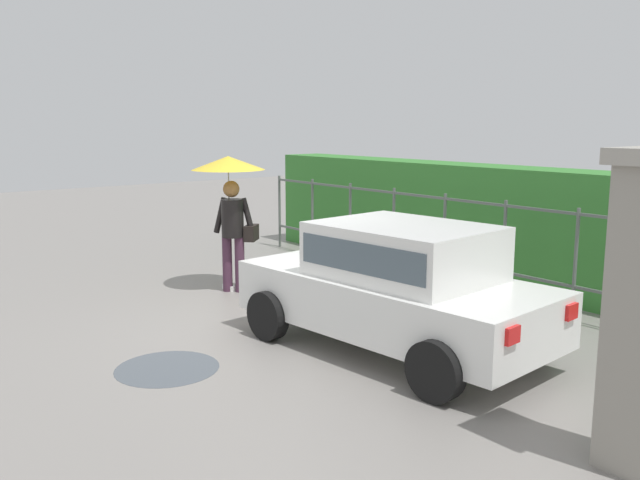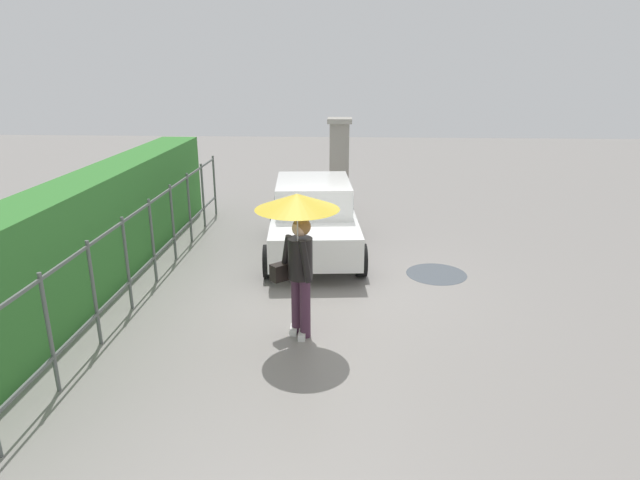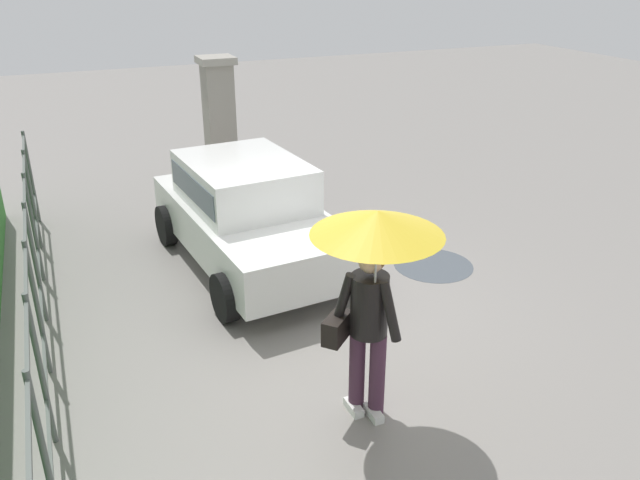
{
  "view_description": "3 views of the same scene",
  "coord_description": "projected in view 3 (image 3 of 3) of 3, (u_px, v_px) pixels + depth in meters",
  "views": [
    {
      "loc": [
        6.94,
        -4.71,
        2.6
      ],
      "look_at": [
        -0.01,
        0.77,
        1.04
      ],
      "focal_mm": 37.65,
      "sensor_mm": 36.0,
      "label": 1
    },
    {
      "loc": [
        -8.77,
        -0.11,
        3.69
      ],
      "look_at": [
        -0.37,
        0.33,
        0.93
      ],
      "focal_mm": 30.28,
      "sensor_mm": 36.0,
      "label": 2
    },
    {
      "loc": [
        -6.23,
        2.87,
        3.97
      ],
      "look_at": [
        -0.22,
        0.3,
        1.07
      ],
      "focal_mm": 36.04,
      "sensor_mm": 36.0,
      "label": 3
    }
  ],
  "objects": [
    {
      "name": "fence_section",
      "position": [
        37.0,
        303.0,
        6.36
      ],
      "size": [
        9.11,
        0.05,
        1.5
      ],
      "color": "#59605B",
      "rests_on": "ground"
    },
    {
      "name": "puddle_near",
      "position": [
        433.0,
        265.0,
        8.99
      ],
      "size": [
        1.11,
        1.11,
        0.0
      ],
      "primitive_type": "cylinder",
      "color": "#4C545B",
      "rests_on": "ground"
    },
    {
      "name": "car",
      "position": [
        247.0,
        210.0,
        8.75
      ],
      "size": [
        3.85,
        2.12,
        1.48
      ],
      "rotation": [
        0.0,
        0.0,
        3.23
      ],
      "color": "white",
      "rests_on": "ground"
    },
    {
      "name": "pedestrian",
      "position": [
        373.0,
        262.0,
        5.41
      ],
      "size": [
        1.12,
        1.12,
        2.09
      ],
      "rotation": [
        0.0,
        0.0,
        2.31
      ],
      "color": "#47283D",
      "rests_on": "ground"
    },
    {
      "name": "ground_plane",
      "position": [
        335.0,
        309.0,
        7.88
      ],
      "size": [
        40.0,
        40.0,
        0.0
      ],
      "primitive_type": "plane",
      "color": "gray"
    },
    {
      "name": "gate_pillar",
      "position": [
        220.0,
        125.0,
        11.3
      ],
      "size": [
        0.6,
        0.6,
        2.42
      ],
      "color": "gray",
      "rests_on": "ground"
    }
  ]
}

